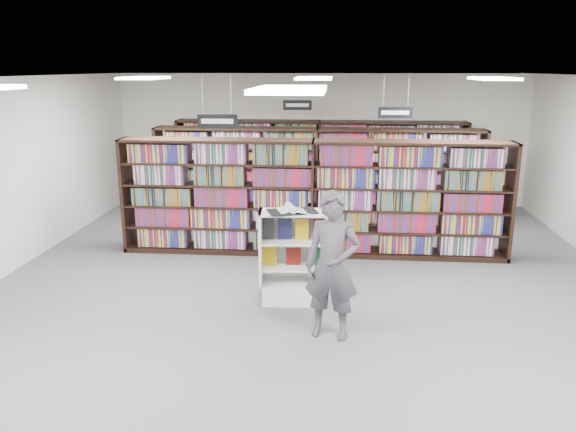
# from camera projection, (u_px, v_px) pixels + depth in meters

# --- Properties ---
(floor) EXTENTS (12.00, 12.00, 0.00)m
(floor) POSITION_uv_depth(u_px,v_px,m) (306.00, 295.00, 8.52)
(floor) COLOR #49494D
(floor) RESTS_ON ground
(ceiling) EXTENTS (10.00, 12.00, 0.10)m
(ceiling) POSITION_uv_depth(u_px,v_px,m) (308.00, 78.00, 7.69)
(ceiling) COLOR white
(ceiling) RESTS_ON wall_back
(wall_back) EXTENTS (10.00, 0.10, 3.20)m
(wall_back) POSITION_uv_depth(u_px,v_px,m) (320.00, 140.00, 13.88)
(wall_back) COLOR silver
(wall_back) RESTS_ON ground
(bookshelf_row_near) EXTENTS (7.00, 0.60, 2.10)m
(bookshelf_row_near) POSITION_uv_depth(u_px,v_px,m) (313.00, 198.00, 10.17)
(bookshelf_row_near) COLOR black
(bookshelf_row_near) RESTS_ON floor
(bookshelf_row_mid) EXTENTS (7.00, 0.60, 2.10)m
(bookshelf_row_mid) POSITION_uv_depth(u_px,v_px,m) (317.00, 177.00, 12.10)
(bookshelf_row_mid) COLOR black
(bookshelf_row_mid) RESTS_ON floor
(bookshelf_row_far) EXTENTS (7.00, 0.60, 2.10)m
(bookshelf_row_far) POSITION_uv_depth(u_px,v_px,m) (319.00, 164.00, 13.73)
(bookshelf_row_far) COLOR black
(bookshelf_row_far) RESTS_ON floor
(aisle_sign_left) EXTENTS (0.65, 0.02, 0.80)m
(aisle_sign_left) POSITION_uv_depth(u_px,v_px,m) (217.00, 120.00, 8.95)
(aisle_sign_left) COLOR #B2B2B7
(aisle_sign_left) RESTS_ON ceiling
(aisle_sign_right) EXTENTS (0.65, 0.02, 0.80)m
(aisle_sign_right) POSITION_uv_depth(u_px,v_px,m) (395.00, 111.00, 10.63)
(aisle_sign_right) COLOR #B2B2B7
(aisle_sign_right) RESTS_ON ceiling
(aisle_sign_center) EXTENTS (0.65, 0.02, 0.80)m
(aisle_sign_center) POSITION_uv_depth(u_px,v_px,m) (297.00, 104.00, 12.72)
(aisle_sign_center) COLOR #B2B2B7
(aisle_sign_center) RESTS_ON ceiling
(troffer_front_center) EXTENTS (0.60, 1.20, 0.04)m
(troffer_front_center) POSITION_uv_depth(u_px,v_px,m) (290.00, 90.00, 4.81)
(troffer_front_center) COLOR white
(troffer_front_center) RESTS_ON ceiling
(troffer_back_left) EXTENTS (0.60, 1.20, 0.04)m
(troffer_back_left) POSITION_uv_depth(u_px,v_px,m) (144.00, 78.00, 9.88)
(troffer_back_left) COLOR white
(troffer_back_left) RESTS_ON ceiling
(troffer_back_center) EXTENTS (0.60, 1.20, 0.04)m
(troffer_back_center) POSITION_uv_depth(u_px,v_px,m) (314.00, 78.00, 9.63)
(troffer_back_center) COLOR white
(troffer_back_center) RESTS_ON ceiling
(troffer_back_right) EXTENTS (0.60, 1.20, 0.04)m
(troffer_back_right) POSITION_uv_depth(u_px,v_px,m) (493.00, 79.00, 9.38)
(troffer_back_right) COLOR white
(troffer_back_right) RESTS_ON ceiling
(endcap_display) EXTENTS (1.01, 0.56, 1.37)m
(endcap_display) POSITION_uv_depth(u_px,v_px,m) (293.00, 270.00, 8.21)
(endcap_display) COLOR silver
(endcap_display) RESTS_ON floor
(open_book) EXTENTS (0.77, 0.59, 0.13)m
(open_book) POSITION_uv_depth(u_px,v_px,m) (292.00, 210.00, 7.89)
(open_book) COLOR black
(open_book) RESTS_ON endcap_display
(shopper) EXTENTS (0.76, 0.57, 1.90)m
(shopper) POSITION_uv_depth(u_px,v_px,m) (332.00, 266.00, 6.98)
(shopper) COLOR #49444D
(shopper) RESTS_ON floor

